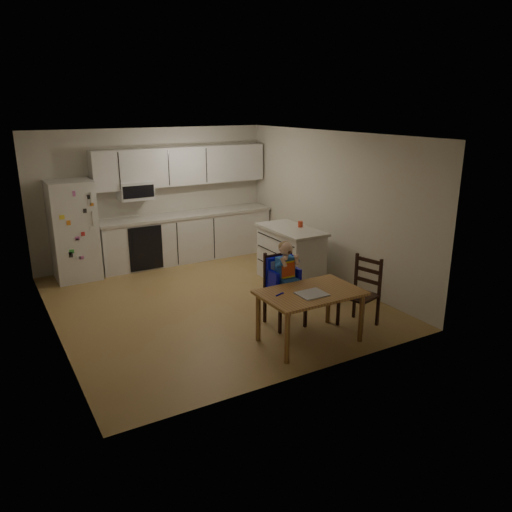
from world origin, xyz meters
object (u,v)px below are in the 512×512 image
object	(u,v)px
refrigerator	(74,230)
chair_side	(363,287)
kitchen_island	(290,255)
dining_table	(310,298)
red_cup	(300,224)
chair_booster	(283,274)

from	to	relation	value
refrigerator	chair_side	size ratio (longest dim) A/B	1.79
kitchen_island	dining_table	xyz separation A→B (m)	(-1.03, -1.98, 0.11)
red_cup	chair_side	size ratio (longest dim) A/B	0.11
red_cup	dining_table	size ratio (longest dim) A/B	0.08
red_cup	dining_table	distance (m)	2.34
chair_booster	chair_side	size ratio (longest dim) A/B	1.25
refrigerator	red_cup	bearing A→B (deg)	-31.80
kitchen_island	chair_side	distance (m)	1.91
refrigerator	chair_booster	xyz separation A→B (m)	(2.07, -3.37, -0.14)
refrigerator	kitchen_island	distance (m)	3.71
red_cup	chair_booster	distance (m)	1.82
kitchen_island	dining_table	world-z (taller)	kitchen_island
dining_table	chair_side	bearing A→B (deg)	4.52
kitchen_island	red_cup	world-z (taller)	red_cup
red_cup	kitchen_island	bearing A→B (deg)	174.98
kitchen_island	chair_side	xyz separation A→B (m)	(-0.08, -1.90, 0.06)
kitchen_island	chair_side	size ratio (longest dim) A/B	1.34
refrigerator	dining_table	distance (m)	4.50
dining_table	chair_side	distance (m)	0.95
refrigerator	dining_table	size ratio (longest dim) A/B	1.35
red_cup	refrigerator	bearing A→B (deg)	148.20
chair_booster	dining_table	bearing A→B (deg)	-89.11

